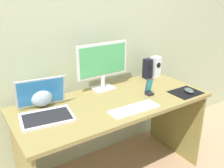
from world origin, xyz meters
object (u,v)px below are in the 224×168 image
(keyboard_external, at_px, (134,109))
(speaker_near_monitor, at_px, (147,69))
(speaker_right, at_px, (156,67))
(fishbowl, at_px, (41,94))
(phone_in_dock, at_px, (149,89))
(monitor, at_px, (103,64))
(mouse, at_px, (189,91))
(laptop, at_px, (45,109))

(keyboard_external, bearing_deg, speaker_near_monitor, 43.55)
(speaker_near_monitor, bearing_deg, speaker_right, -0.02)
(speaker_near_monitor, relative_size, fishbowl, 1.01)
(speaker_right, relative_size, fishbowl, 1.05)
(phone_in_dock, bearing_deg, fishbowl, 159.78)
(monitor, height_order, mouse, monitor)
(monitor, xyz_separation_m, speaker_near_monitor, (0.50, 0.00, -0.13))
(speaker_near_monitor, bearing_deg, phone_in_dock, -128.66)
(mouse, bearing_deg, fishbowl, 169.65)
(laptop, xyz_separation_m, phone_in_dock, (0.83, -0.13, -0.00))
(mouse, relative_size, phone_in_dock, 0.72)
(monitor, bearing_deg, fishbowl, -178.38)
(speaker_right, xyz_separation_m, mouse, (-0.05, -0.47, -0.08))
(speaker_right, xyz_separation_m, phone_in_dock, (-0.35, -0.31, -0.05))
(monitor, relative_size, speaker_right, 2.38)
(speaker_near_monitor, distance_m, laptop, 1.09)
(fishbowl, distance_m, mouse, 1.19)
(fishbowl, relative_size, phone_in_dock, 1.36)
(speaker_right, height_order, fishbowl, speaker_right)
(speaker_near_monitor, distance_m, phone_in_dock, 0.40)
(fishbowl, bearing_deg, keyboard_external, -39.34)
(monitor, xyz_separation_m, speaker_right, (0.60, 0.00, -0.13))
(monitor, distance_m, mouse, 0.75)
(speaker_right, height_order, keyboard_external, speaker_right)
(mouse, bearing_deg, phone_in_dock, 164.45)
(monitor, height_order, fishbowl, monitor)
(speaker_right, bearing_deg, speaker_near_monitor, 179.98)
(speaker_near_monitor, bearing_deg, fishbowl, -179.13)
(monitor, xyz_separation_m, fishbowl, (-0.55, -0.02, -0.14))
(monitor, relative_size, fishbowl, 2.50)
(speaker_near_monitor, xyz_separation_m, mouse, (0.05, -0.47, -0.07))
(mouse, bearing_deg, keyboard_external, -169.30)
(speaker_right, relative_size, mouse, 1.97)
(speaker_near_monitor, bearing_deg, keyboard_external, -138.33)
(mouse, bearing_deg, monitor, 151.71)
(laptop, distance_m, fishbowl, 0.17)
(speaker_near_monitor, height_order, phone_in_dock, speaker_near_monitor)
(keyboard_external, height_order, mouse, mouse)
(monitor, relative_size, speaker_near_monitor, 2.48)
(monitor, height_order, speaker_right, monitor)
(speaker_right, height_order, laptop, laptop)
(laptop, bearing_deg, fishbowl, 79.60)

